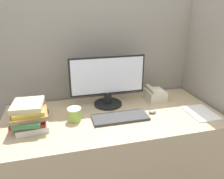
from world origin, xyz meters
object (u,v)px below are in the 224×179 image
monitor (108,82)px  keyboard (120,117)px  desk_telephone (155,94)px  coffee_cup (74,114)px  mouse (153,112)px  book_stack (30,115)px

monitor → keyboard: 0.33m
keyboard → desk_telephone: 0.49m
coffee_cup → desk_telephone: 0.77m
coffee_cup → desk_telephone: bearing=15.9°
mouse → coffee_cup: 0.61m
monitor → book_stack: (-0.61, -0.21, -0.12)m
desk_telephone → monitor: bearing=-180.0°
monitor → desk_telephone: bearing=0.0°
mouse → book_stack: 0.92m
mouse → desk_telephone: (0.13, 0.25, 0.04)m
coffee_cup → book_stack: book_stack is taller
coffee_cup → book_stack: size_ratio=0.31×
book_stack → desk_telephone: bearing=11.4°
monitor → desk_telephone: size_ratio=3.47×
book_stack → monitor: bearing=19.0°
monitor → mouse: size_ratio=9.70×
monitor → mouse: 0.43m
keyboard → mouse: (0.27, 0.02, 0.00)m
keyboard → desk_telephone: (0.41, 0.27, 0.04)m
book_stack → desk_telephone: (1.04, 0.21, -0.04)m
keyboard → mouse: mouse is taller
keyboard → book_stack: (-0.64, 0.06, 0.08)m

